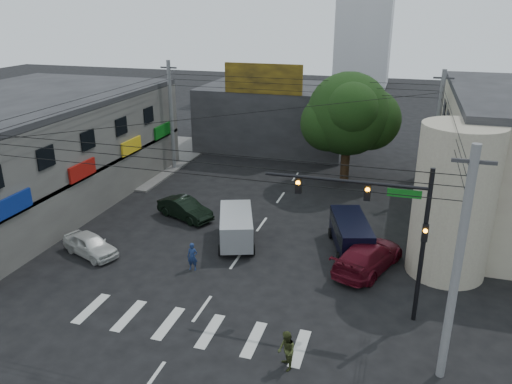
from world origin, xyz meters
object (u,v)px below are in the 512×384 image
at_px(traffic_officer, 192,257).
at_px(utility_pole_far_right, 436,134).
at_px(dark_sedan, 185,209).
at_px(silver_minivan, 236,228).
at_px(street_tree, 348,114).
at_px(utility_pole_far_left, 171,117).
at_px(traffic_gantry, 385,217).
at_px(pedestrian_olive, 286,351).
at_px(utility_pole_near_right, 457,270).
at_px(maroon_sedan, 368,256).
at_px(white_compact, 90,245).
at_px(navy_van, 351,235).

bearing_deg(traffic_officer, utility_pole_far_right, 44.63).
relative_size(utility_pole_far_right, dark_sedan, 2.12).
height_order(dark_sedan, silver_minivan, silver_minivan).
distance_m(street_tree, utility_pole_far_left, 14.56).
distance_m(street_tree, silver_minivan, 14.56).
distance_m(traffic_gantry, pedestrian_olive, 7.00).
distance_m(utility_pole_near_right, silver_minivan, 14.52).
bearing_deg(street_tree, utility_pole_far_left, -176.05).
height_order(utility_pole_far_left, dark_sedan, utility_pole_far_left).
bearing_deg(utility_pole_near_right, dark_sedan, 144.91).
relative_size(utility_pole_near_right, maroon_sedan, 1.60).
xyz_separation_m(utility_pole_near_right, silver_minivan, (-11.20, 8.48, -3.65)).
distance_m(utility_pole_far_left, white_compact, 16.47).
xyz_separation_m(traffic_gantry, silver_minivan, (-8.52, 4.99, -3.88)).
distance_m(street_tree, pedestrian_olive, 23.31).
xyz_separation_m(silver_minivan, navy_van, (6.60, 1.10, -0.02)).
distance_m(street_tree, traffic_gantry, 18.42).
bearing_deg(utility_pole_far_right, utility_pole_near_right, -90.00).
bearing_deg(street_tree, traffic_gantry, -78.01).
bearing_deg(utility_pole_far_left, utility_pole_far_right, 0.00).
height_order(utility_pole_far_right, navy_van, utility_pole_far_right).
relative_size(utility_pole_far_right, maroon_sedan, 1.60).
bearing_deg(white_compact, utility_pole_far_right, -28.55).
height_order(white_compact, pedestrian_olive, pedestrian_olive).
bearing_deg(white_compact, maroon_sedan, -58.08).
bearing_deg(traffic_gantry, white_compact, 175.74).
bearing_deg(street_tree, traffic_officer, -109.47).
bearing_deg(maroon_sedan, white_compact, 31.75).
relative_size(maroon_sedan, pedestrian_olive, 3.50).
relative_size(traffic_gantry, white_compact, 1.80).
xyz_separation_m(utility_pole_far_left, navy_van, (16.40, -10.92, -3.67)).
bearing_deg(traffic_officer, utility_pole_far_left, 111.63).
height_order(maroon_sedan, silver_minivan, silver_minivan).
xyz_separation_m(maroon_sedan, traffic_officer, (-8.98, -2.78, -0.01)).
height_order(utility_pole_far_left, navy_van, utility_pole_far_left).
relative_size(street_tree, utility_pole_far_right, 0.95).
bearing_deg(navy_van, utility_pole_near_right, -171.28).
xyz_separation_m(utility_pole_far_left, traffic_officer, (8.59, -15.70, -3.83)).
bearing_deg(utility_pole_near_right, silver_minivan, 142.87).
bearing_deg(dark_sedan, utility_pole_near_right, -101.75).
xyz_separation_m(utility_pole_far_left, maroon_sedan, (17.57, -12.92, -3.82)).
distance_m(maroon_sedan, silver_minivan, 7.83).
distance_m(street_tree, traffic_officer, 18.33).
bearing_deg(utility_pole_far_left, silver_minivan, -50.81).
relative_size(white_compact, pedestrian_olive, 2.43).
relative_size(utility_pole_near_right, pedestrian_olive, 5.58).
height_order(street_tree, utility_pole_near_right, utility_pole_near_right).
xyz_separation_m(utility_pole_near_right, pedestrian_olive, (-5.77, -1.33, -3.78)).
height_order(street_tree, utility_pole_far_left, utility_pole_far_left).
bearing_deg(traffic_gantry, silver_minivan, 149.68).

